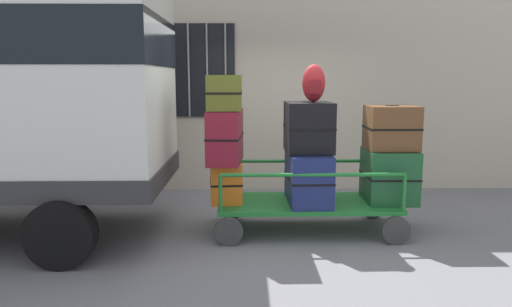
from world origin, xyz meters
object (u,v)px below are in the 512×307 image
suitcase_midleft_bottom (308,178)px  suitcase_center_bottom (389,175)px  luggage_cart (307,206)px  suitcase_midleft_middle (309,127)px  backpack (314,83)px  suitcase_left_top (225,92)px  suitcase_left_middle (225,136)px  suitcase_center_middle (391,128)px  suitcase_left_bottom (226,182)px

suitcase_midleft_bottom → suitcase_center_bottom: bearing=3.0°
luggage_cart → suitcase_midleft_middle: 0.98m
suitcase_midleft_middle → backpack: bearing=-46.9°
suitcase_left_top → suitcase_center_bottom: bearing=0.2°
luggage_cart → suitcase_midleft_bottom: size_ratio=2.54×
suitcase_left_middle → suitcase_center_middle: bearing=0.6°
suitcase_left_top → suitcase_center_middle: bearing=-0.2°
suitcase_left_middle → suitcase_midleft_middle: (1.01, 0.02, 0.11)m
suitcase_center_bottom → suitcase_center_middle: (0.00, -0.01, 0.59)m
suitcase_left_middle → backpack: bearing=-1.3°
suitcase_midleft_middle → suitcase_left_top: bearing=180.0°
luggage_cart → suitcase_center_middle: 1.40m
luggage_cart → suitcase_left_top: 1.72m
suitcase_left_top → suitcase_midleft_middle: suitcase_left_top is taller
suitcase_left_middle → suitcase_left_top: 0.52m
suitcase_left_middle → luggage_cart: bearing=0.7°
suitcase_left_top → backpack: size_ratio=1.87×
suitcase_left_top → suitcase_center_bottom: 2.25m
suitcase_midleft_middle → suitcase_center_middle: size_ratio=1.12×
suitcase_center_bottom → backpack: bearing=-176.7°
suitcase_midleft_bottom → suitcase_center_middle: size_ratio=1.47×
suitcase_center_middle → suitcase_left_bottom: bearing=179.6°
suitcase_left_bottom → suitcase_left_top: bearing=-90.0°
suitcase_midleft_middle → suitcase_center_middle: 1.01m
suitcase_midleft_middle → suitcase_left_middle: bearing=-178.6°
suitcase_midleft_middle → suitcase_center_middle: (1.01, -0.01, -0.01)m
luggage_cart → suitcase_midleft_middle: suitcase_midleft_middle is taller
luggage_cart → suitcase_center_bottom: size_ratio=3.25×
backpack → suitcase_left_bottom: bearing=176.9°
suitcase_center_bottom → backpack: backpack is taller
luggage_cart → suitcase_left_middle: bearing=-179.3°
suitcase_midleft_middle → backpack: 0.53m
suitcase_midleft_bottom → suitcase_center_middle: bearing=2.3°
suitcase_midleft_bottom → backpack: backpack is taller
luggage_cart → suitcase_midleft_bottom: (0.00, -0.03, 0.37)m
luggage_cart → suitcase_left_bottom: 1.05m
suitcase_center_bottom → suitcase_center_middle: suitcase_center_middle is taller
suitcase_left_middle → suitcase_left_top: bearing=90.0°
suitcase_midleft_middle → suitcase_center_middle: suitcase_midleft_middle is taller
suitcase_left_bottom → suitcase_center_bottom: bearing=-0.1°
suitcase_left_bottom → suitcase_midleft_middle: 1.21m
suitcase_left_bottom → suitcase_midleft_bottom: size_ratio=0.60×
luggage_cart → suitcase_center_middle: (1.01, 0.01, 0.97)m
suitcase_left_middle → suitcase_midleft_middle: suitcase_midleft_middle is taller
suitcase_left_middle → suitcase_center_middle: (2.01, 0.02, 0.10)m
suitcase_midleft_bottom → suitcase_center_bottom: 1.01m
suitcase_center_middle → suitcase_center_bottom: bearing=90.0°
backpack → luggage_cart: bearing=142.2°
suitcase_midleft_middle → backpack: (0.05, -0.05, 0.52)m
suitcase_midleft_bottom → suitcase_left_bottom: bearing=176.9°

